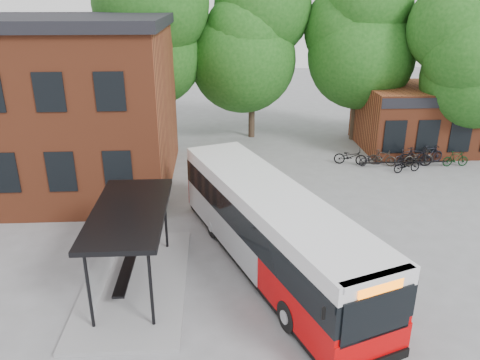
{
  "coord_description": "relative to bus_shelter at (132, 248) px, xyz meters",
  "views": [
    {
      "loc": [
        -1.64,
        -15.06,
        9.43
      ],
      "look_at": [
        -0.58,
        3.61,
        2.0
      ],
      "focal_mm": 35.0,
      "sensor_mm": 36.0,
      "label": 1
    }
  ],
  "objects": [
    {
      "name": "bike_rail",
      "position": [
        13.78,
        11.0,
        -1.26
      ],
      "size": [
        5.2,
        0.1,
        0.38
      ],
      "primitive_type": null,
      "color": "black",
      "rests_on": "ground"
    },
    {
      "name": "bicycle_5",
      "position": [
        14.67,
        11.35,
        -0.89
      ],
      "size": [
        1.92,
        0.91,
        1.11
      ],
      "primitive_type": "imported",
      "rotation": [
        0.0,
        0.0,
        1.35
      ],
      "color": "black",
      "rests_on": "ground"
    },
    {
      "name": "tree_3",
      "position": [
        17.5,
        13.0,
        3.19
      ],
      "size": [
        7.04,
        7.04,
        9.28
      ],
      "primitive_type": null,
      "color": "#1A4D14",
      "rests_on": "ground"
    },
    {
      "name": "bicycle_0",
      "position": [
        10.89,
        11.77,
        -0.95
      ],
      "size": [
        2.02,
        1.17,
        1.0
      ],
      "primitive_type": "imported",
      "rotation": [
        0.0,
        0.0,
        1.29
      ],
      "color": "black",
      "rests_on": "ground"
    },
    {
      "name": "bus_shelter",
      "position": [
        0.0,
        0.0,
        0.0
      ],
      "size": [
        3.6,
        7.0,
        2.9
      ],
      "primitive_type": null,
      "color": "black",
      "rests_on": "ground"
    },
    {
      "name": "city_bus",
      "position": [
        4.81,
        0.91,
        0.07
      ],
      "size": [
        6.54,
        12.1,
        3.04
      ],
      "primitive_type": null,
      "rotation": [
        0.0,
        0.0,
        0.35
      ],
      "color": "#C90305",
      "rests_on": "ground"
    },
    {
      "name": "bicycle_4",
      "position": [
        13.74,
        10.31,
        -1.02
      ],
      "size": [
        1.73,
        0.92,
        0.87
      ],
      "primitive_type": "imported",
      "rotation": [
        0.0,
        0.0,
        1.79
      ],
      "color": "black",
      "rests_on": "ground"
    },
    {
      "name": "ground",
      "position": [
        4.5,
        1.0,
        -1.45
      ],
      "size": [
        100.0,
        100.0,
        0.0
      ],
      "primitive_type": "plane",
      "color": "slate"
    },
    {
      "name": "bicycle_3",
      "position": [
        14.11,
        11.5,
        -0.95
      ],
      "size": [
        1.74,
        1.04,
        1.01
      ],
      "primitive_type": "imported",
      "rotation": [
        0.0,
        0.0,
        1.93
      ],
      "color": "black",
      "rests_on": "ground"
    },
    {
      "name": "shop_row",
      "position": [
        19.5,
        15.0,
        0.55
      ],
      "size": [
        14.0,
        6.2,
        4.0
      ],
      "primitive_type": null,
      "color": "brown",
      "rests_on": "ground"
    },
    {
      "name": "bicycle_extra_0",
      "position": [
        16.97,
        11.11,
        -0.98
      ],
      "size": [
        1.58,
        0.49,
        0.94
      ],
      "primitive_type": "imported",
      "rotation": [
        0.0,
        0.0,
        1.6
      ],
      "color": "black",
      "rests_on": "ground"
    },
    {
      "name": "bicycle_6",
      "position": [
        14.86,
        11.38,
        -0.96
      ],
      "size": [
        1.95,
        0.91,
        0.99
      ],
      "primitive_type": "imported",
      "rotation": [
        0.0,
        0.0,
        1.71
      ],
      "color": "#322E27",
      "rests_on": "ground"
    },
    {
      "name": "tree_0",
      "position": [
        -1.5,
        17.0,
        4.05
      ],
      "size": [
        7.92,
        7.92,
        11.0
      ],
      "primitive_type": null,
      "color": "#1A4D14",
      "rests_on": "ground"
    },
    {
      "name": "tree_1",
      "position": [
        5.5,
        18.0,
        3.75
      ],
      "size": [
        7.92,
        7.92,
        10.4
      ],
      "primitive_type": null,
      "color": "#1A4D14",
      "rests_on": "ground"
    },
    {
      "name": "bicycle_2",
      "position": [
        12.07,
        11.56,
        -1.04
      ],
      "size": [
        1.67,
        0.95,
        0.83
      ],
      "primitive_type": "imported",
      "rotation": [
        0.0,
        0.0,
        1.84
      ],
      "color": "black",
      "rests_on": "ground"
    },
    {
      "name": "bicycle_7",
      "position": [
        15.71,
        11.78,
        -0.89
      ],
      "size": [
        1.92,
        0.96,
        1.11
      ],
      "primitive_type": "imported",
      "rotation": [
        0.0,
        0.0,
        1.82
      ],
      "color": "black",
      "rests_on": "ground"
    },
    {
      "name": "bicycle_1",
      "position": [
        12.72,
        11.49,
        -0.96
      ],
      "size": [
        1.67,
        1.03,
        0.97
      ],
      "primitive_type": "imported",
      "rotation": [
        0.0,
        0.0,
        1.18
      ],
      "color": "#2F2A23",
      "rests_on": "ground"
    },
    {
      "name": "tree_2",
      "position": [
        12.5,
        17.0,
        4.05
      ],
      "size": [
        7.92,
        7.92,
        11.0
      ],
      "primitive_type": null,
      "color": "#1A4D14",
      "rests_on": "ground"
    }
  ]
}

